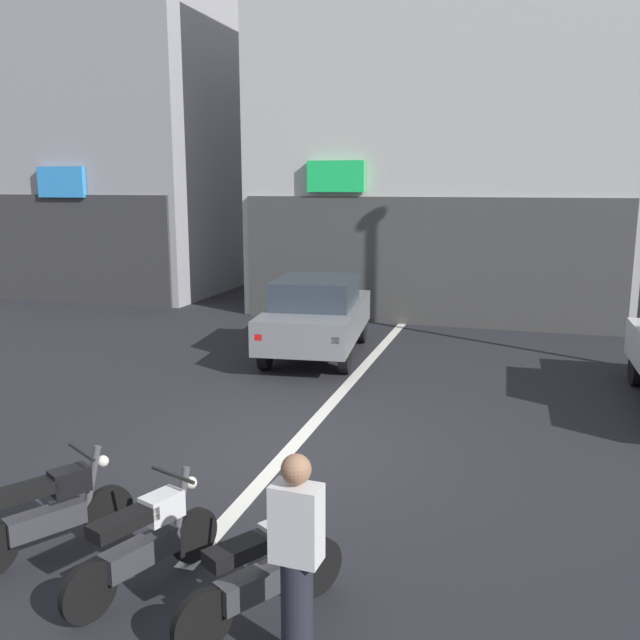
{
  "coord_description": "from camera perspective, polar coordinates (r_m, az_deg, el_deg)",
  "views": [
    {
      "loc": [
        2.88,
        -8.18,
        3.53
      ],
      "look_at": [
        -0.16,
        2.0,
        1.4
      ],
      "focal_mm": 38.41,
      "sensor_mm": 36.0,
      "label": 1
    }
  ],
  "objects": [
    {
      "name": "car_grey_crossing_near",
      "position": [
        14.12,
        -0.27,
        0.53
      ],
      "size": [
        2.2,
        4.27,
        1.64
      ],
      "color": "black",
      "rests_on": "ground"
    },
    {
      "name": "building_mid_block",
      "position": [
        21.16,
        10.67,
        15.09
      ],
      "size": [
        9.87,
        8.07,
        10.01
      ],
      "color": "silver",
      "rests_on": "ground"
    },
    {
      "name": "motorcycle_silver_row_centre",
      "position": [
        5.91,
        -4.63,
        -20.04
      ],
      "size": [
        0.95,
        1.45,
        0.98
      ],
      "color": "black",
      "rests_on": "ground"
    },
    {
      "name": "motorcycle_black_row_leftmost",
      "position": [
        7.27,
        -21.43,
        -14.51
      ],
      "size": [
        0.92,
        1.47,
        0.98
      ],
      "color": "black",
      "rests_on": "ground"
    },
    {
      "name": "person_by_motorcycles",
      "position": [
        5.23,
        -1.95,
        -19.42
      ],
      "size": [
        0.37,
        0.24,
        1.67
      ],
      "color": "#23232D",
      "rests_on": "ground"
    },
    {
      "name": "car_red_down_street",
      "position": [
        19.68,
        12.8,
        3.32
      ],
      "size": [
        2.02,
        4.2,
        1.64
      ],
      "color": "black",
      "rests_on": "ground"
    },
    {
      "name": "lane_centre_line",
      "position": [
        14.9,
        5.01,
        -2.41
      ],
      "size": [
        0.2,
        18.0,
        0.01
      ],
      "primitive_type": "cube",
      "color": "silver",
      "rests_on": "ground"
    },
    {
      "name": "ground_plane",
      "position": [
        9.37,
        -2.59,
        -10.82
      ],
      "size": [
        120.0,
        120.0,
        0.0
      ],
      "primitive_type": "plane",
      "color": "#232328"
    },
    {
      "name": "motorcycle_white_row_left_mid",
      "position": [
        6.48,
        -14.3,
        -17.35
      ],
      "size": [
        0.72,
        1.58,
        0.98
      ],
      "color": "black",
      "rests_on": "ground"
    }
  ]
}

